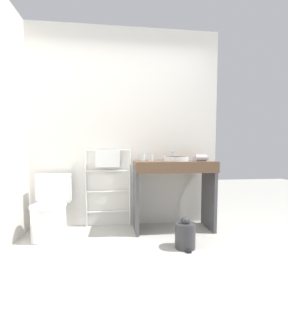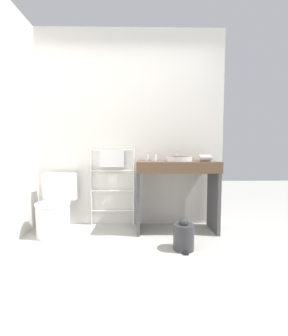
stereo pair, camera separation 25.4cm
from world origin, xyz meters
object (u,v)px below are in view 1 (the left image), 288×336
object	(u,v)px
toilet	(50,212)
sink_basin	(176,159)
hair_dryer	(201,158)
trash_bin	(185,234)
cup_near_wall	(143,157)
cup_near_edge	(151,157)
towel_radiator	(108,170)

from	to	relation	value
toilet	sink_basin	bearing A→B (deg)	2.43
hair_dryer	trash_bin	size ratio (longest dim) A/B	0.56
cup_near_wall	cup_near_edge	size ratio (longest dim) A/B	1.00
toilet	cup_near_wall	distance (m)	1.33
towel_radiator	trash_bin	size ratio (longest dim) A/B	3.23
trash_bin	hair_dryer	bearing A→B (deg)	55.13
cup_near_edge	trash_bin	world-z (taller)	cup_near_edge
towel_radiator	cup_near_wall	distance (m)	0.50
towel_radiator	hair_dryer	size ratio (longest dim) A/B	5.79
cup_near_wall	cup_near_edge	distance (m)	0.11
cup_near_wall	trash_bin	world-z (taller)	cup_near_wall
cup_near_edge	hair_dryer	xyz separation A→B (m)	(0.62, -0.19, -0.00)
cup_near_wall	sink_basin	bearing A→B (deg)	-23.61
sink_basin	trash_bin	bearing A→B (deg)	-94.03
toilet	towel_radiator	world-z (taller)	towel_radiator
cup_near_edge	trash_bin	xyz separation A→B (m)	(0.27, -0.70, -0.80)
toilet	hair_dryer	distance (m)	1.97
toilet	sink_basin	distance (m)	1.67
toilet	towel_radiator	distance (m)	0.87
sink_basin	hair_dryer	bearing A→B (deg)	-8.91
cup_near_wall	toilet	bearing A→B (deg)	-167.88
cup_near_edge	hair_dryer	distance (m)	0.65
hair_dryer	cup_near_wall	bearing A→B (deg)	162.54
toilet	trash_bin	xyz separation A→B (m)	(1.51, -0.50, -0.16)
toilet	towel_radiator	size ratio (longest dim) A/B	0.69
cup_near_wall	hair_dryer	size ratio (longest dim) A/B	0.47
toilet	hair_dryer	world-z (taller)	hair_dryer
towel_radiator	trash_bin	xyz separation A→B (m)	(0.84, -0.80, -0.63)
cup_near_wall	cup_near_edge	world-z (taller)	same
sink_basin	cup_near_wall	bearing A→B (deg)	156.39
toilet	cup_near_edge	bearing A→B (deg)	9.32
cup_near_edge	hair_dryer	bearing A→B (deg)	-16.80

